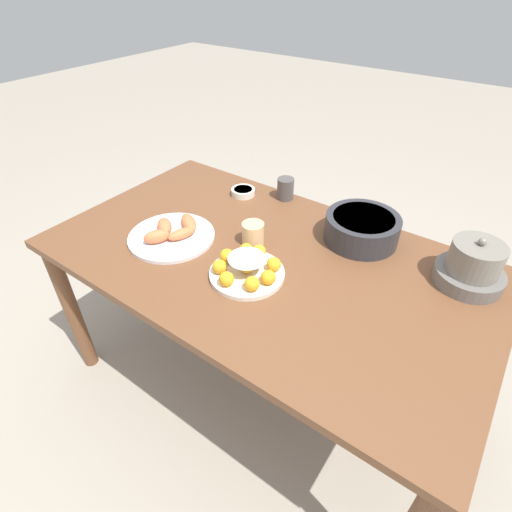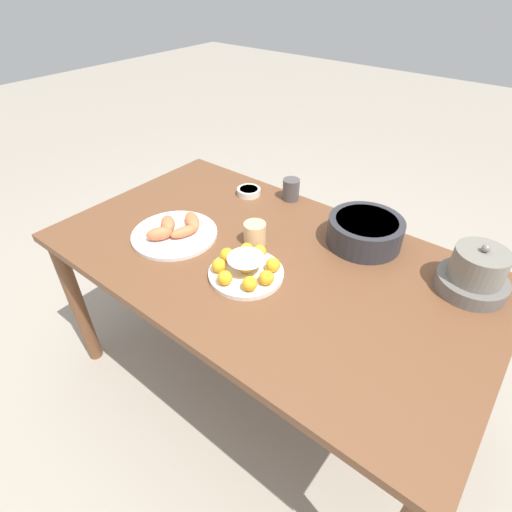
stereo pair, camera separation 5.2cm
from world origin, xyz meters
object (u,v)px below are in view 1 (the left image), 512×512
Objects in this scene: cake_plate at (247,269)px; sauce_bowl at (243,192)px; seafood_platter at (172,234)px; cup_near at (253,234)px; warming_pot at (472,267)px; serving_bowl at (362,228)px; dining_table at (264,275)px; cup_far at (285,189)px.

sauce_bowl is (-0.33, 0.42, -0.01)m from cake_plate.
seafood_platter is at bearing -91.81° from sauce_bowl.
warming_pot reaches higher than cup_near.
serving_bowl reaches higher than cake_plate.
cake_plate is at bearing -51.50° from sauce_bowl.
cake_plate is at bearing -1.94° from seafood_platter.
dining_table is 0.15m from cup_near.
cup_far is 0.76m from warming_pot.
cake_plate is 0.53m from cup_far.
dining_table is 0.37m from seafood_platter.
seafood_platter is at bearing -158.52° from warming_pot.
seafood_platter is 0.52m from cup_far.
cup_near is at bearing 153.11° from dining_table.
dining_table is 16.87× the size of cup_far.
sauce_bowl is at bearing 136.73° from dining_table.
serving_bowl is 0.37m from warming_pot.
warming_pot reaches higher than dining_table.
dining_table is at bearing -67.35° from cup_far.
cup_near reaches higher than seafood_platter.
cup_near is (0.26, 0.14, 0.02)m from seafood_platter.
warming_pot is (0.58, 0.38, 0.03)m from cake_plate.
cup_far is at bearing 165.31° from serving_bowl.
sauce_bowl is 0.48× the size of warming_pot.
dining_table is 4.85× the size of seafood_platter.
cup_near is (-0.30, -0.24, -0.01)m from serving_bowl.
cup_near reaches higher than cake_plate.
seafood_platter is at bearing 178.06° from cake_plate.
serving_bowl reaches higher than sauce_bowl.
cake_plate reaches higher than sauce_bowl.
warming_pot is (0.59, 0.26, 0.15)m from dining_table.
cake_plate is 0.93× the size of serving_bowl.
cake_plate is 2.71× the size of cup_far.
cake_plate is 0.69m from warming_pot.
sauce_bowl is at bearing 132.85° from cup_near.
dining_table is at bearing -43.27° from sauce_bowl.
sauce_bowl is 0.32× the size of seafood_platter.
sauce_bowl reaches higher than dining_table.
warming_pot is (0.67, 0.22, 0.02)m from cup_near.
sauce_bowl is 0.36m from cup_near.
sauce_bowl is (-0.32, 0.30, 0.10)m from dining_table.
seafood_platter is 1.50× the size of warming_pot.
warming_pot is at bearing 23.62° from dining_table.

